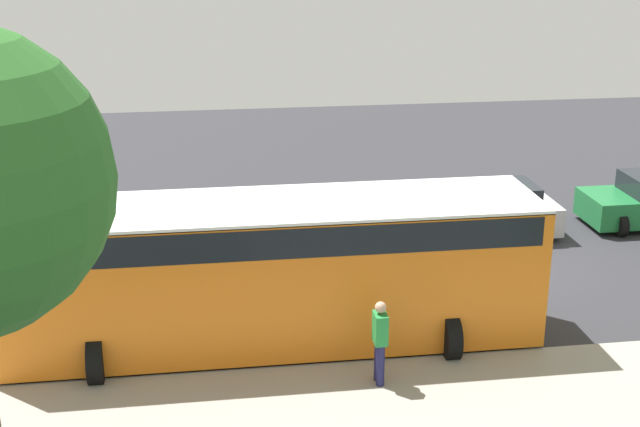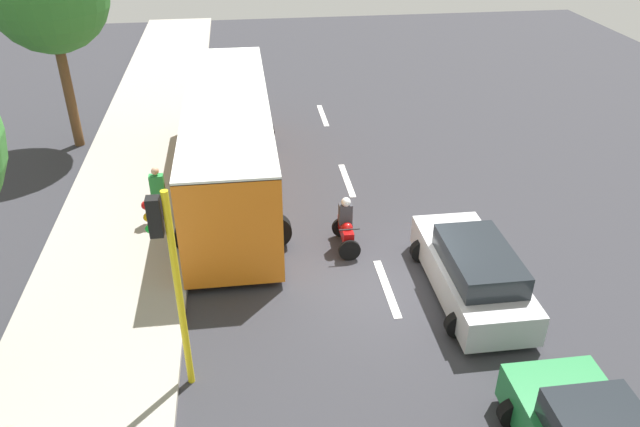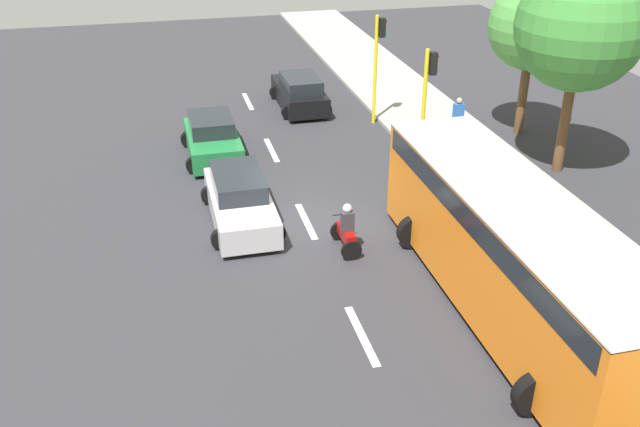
{
  "view_description": "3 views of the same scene",
  "coord_description": "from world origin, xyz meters",
  "px_view_note": "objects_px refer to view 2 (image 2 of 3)",
  "views": [
    {
      "loc": [
        20.38,
        -7.19,
        8.66
      ],
      "look_at": [
        0.04,
        -4.28,
        1.59
      ],
      "focal_mm": 49.01,
      "sensor_mm": 36.0,
      "label": 1
    },
    {
      "loc": [
        3.31,
        12.09,
        9.47
      ],
      "look_at": [
        1.39,
        -2.43,
        0.88
      ],
      "focal_mm": 34.42,
      "sensor_mm": 36.0,
      "label": 2
    },
    {
      "loc": [
        -4.28,
        -19.1,
        10.49
      ],
      "look_at": [
        0.1,
        -1.39,
        0.97
      ],
      "focal_mm": 39.78,
      "sensor_mm": 36.0,
      "label": 3
    }
  ],
  "objects_px": {
    "city_bus": "(229,138)",
    "pedestrian_near_signal": "(158,192)",
    "traffic_light_corner": "(170,266)",
    "car_silver": "(473,271)",
    "motorcycle": "(346,227)"
  },
  "relations": [
    {
      "from": "pedestrian_near_signal",
      "to": "car_silver",
      "type": "bearing_deg",
      "value": 150.25
    },
    {
      "from": "car_silver",
      "to": "pedestrian_near_signal",
      "type": "relative_size",
      "value": 2.7
    },
    {
      "from": "car_silver",
      "to": "pedestrian_near_signal",
      "type": "height_order",
      "value": "pedestrian_near_signal"
    },
    {
      "from": "city_bus",
      "to": "traffic_light_corner",
      "type": "xyz_separation_m",
      "value": [
        1.05,
        8.4,
        1.08
      ]
    },
    {
      "from": "pedestrian_near_signal",
      "to": "traffic_light_corner",
      "type": "xyz_separation_m",
      "value": [
        -1.06,
        6.55,
        1.87
      ]
    },
    {
      "from": "city_bus",
      "to": "pedestrian_near_signal",
      "type": "bearing_deg",
      "value": 41.21
    },
    {
      "from": "car_silver",
      "to": "motorcycle",
      "type": "relative_size",
      "value": 2.98
    },
    {
      "from": "traffic_light_corner",
      "to": "motorcycle",
      "type": "bearing_deg",
      "value": -131.99
    },
    {
      "from": "pedestrian_near_signal",
      "to": "traffic_light_corner",
      "type": "bearing_deg",
      "value": 99.22
    },
    {
      "from": "city_bus",
      "to": "traffic_light_corner",
      "type": "relative_size",
      "value": 2.44
    },
    {
      "from": "pedestrian_near_signal",
      "to": "motorcycle",
      "type": "bearing_deg",
      "value": 159.15
    },
    {
      "from": "car_silver",
      "to": "traffic_light_corner",
      "type": "xyz_separation_m",
      "value": [
        6.82,
        2.04,
        2.22
      ]
    },
    {
      "from": "car_silver",
      "to": "traffic_light_corner",
      "type": "distance_m",
      "value": 7.46
    },
    {
      "from": "motorcycle",
      "to": "traffic_light_corner",
      "type": "distance_m",
      "value": 6.57
    },
    {
      "from": "car_silver",
      "to": "city_bus",
      "type": "relative_size",
      "value": 0.41
    }
  ]
}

